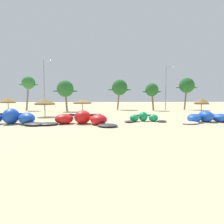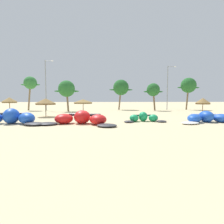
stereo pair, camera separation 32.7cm
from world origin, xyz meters
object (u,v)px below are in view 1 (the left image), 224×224
beach_umbrella_middle (45,102)px  palm_left (28,83)px  kite_center (208,118)px  lamppost_west_center (167,86)px  kite_left_of_center (144,118)px  palm_left_of_gap (65,89)px  beach_umbrella_near_palms (82,101)px  lamppost_west (45,83)px  palm_right_of_gap (187,86)px  kite_left (81,119)px  palm_center_left (120,88)px  kite_far_left (9,118)px  beach_umbrella_near_van (8,100)px  beach_umbrella_outermost (202,101)px  palm_center_right (152,90)px

beach_umbrella_middle → palm_left: 17.54m
kite_center → lamppost_west_center: 23.74m
kite_left_of_center → palm_left_of_gap: bearing=123.8°
beach_umbrella_near_palms → lamppost_west: (-9.11, 11.85, 3.86)m
beach_umbrella_middle → palm_left_of_gap: palm_left_of_gap is taller
palm_right_of_gap → kite_left: bearing=-133.1°
palm_left → palm_center_left: bearing=4.2°
lamppost_west_center → kite_far_left: bearing=-136.9°
beach_umbrella_near_palms → palm_left_of_gap: 10.31m
kite_left_of_center → beach_umbrella_middle: size_ratio=1.73×
palm_left → palm_right_of_gap: palm_left is taller
kite_left → lamppost_west: 25.12m
kite_far_left → kite_left_of_center: kite_far_left is taller
kite_far_left → palm_center_left: size_ratio=1.13×
kite_far_left → beach_umbrella_near_van: beach_umbrella_near_van is taller
kite_left → palm_right_of_gap: 33.37m
beach_umbrella_near_van → beach_umbrella_outermost: 29.85m
beach_umbrella_near_van → lamppost_west_center: 32.38m
palm_left → lamppost_west: size_ratio=0.69×
kite_far_left → beach_umbrella_middle: (1.26, 7.90, 1.58)m
kite_left → palm_center_right: 25.46m
beach_umbrella_near_van → lamppost_west: size_ratio=0.26×
kite_left_of_center → palm_right_of_gap: (15.67, 22.27, 5.28)m
beach_umbrella_middle → lamppost_west_center: (23.38, 15.15, 3.45)m
beach_umbrella_near_van → kite_center: bearing=-21.0°
palm_center_right → lamppost_west_center: size_ratio=0.59×
palm_center_right → beach_umbrella_near_van: bearing=-156.8°
kite_far_left → beach_umbrella_near_van: (-4.84, 10.06, 1.77)m
beach_umbrella_middle → palm_center_left: bearing=53.0°
palm_left → palm_right_of_gap: 36.30m
beach_umbrella_near_van → lamppost_west_center: size_ratio=0.28×
kite_far_left → beach_umbrella_near_palms: size_ratio=2.70×
kite_center → lamppost_west: 32.65m
kite_left_of_center → lamppost_west: bearing=129.2°
kite_left → palm_left: size_ratio=1.08×
palm_left → palm_center_right: bearing=-4.6°
beach_umbrella_near_van → lamppost_west: (2.13, 11.99, 3.65)m
kite_center → beach_umbrella_near_van: size_ratio=2.65×
kite_far_left → beach_umbrella_outermost: size_ratio=2.96×
kite_left → beach_umbrella_middle: bearing=125.8°
beach_umbrella_near_van → lamppost_west: bearing=79.9°
kite_far_left → palm_left: bearing=105.8°
beach_umbrella_middle → beach_umbrella_near_palms: size_ratio=0.97×
kite_left → palm_right_of_gap: size_ratio=1.08×
lamppost_west → beach_umbrella_middle: bearing=-74.3°
palm_center_left → beach_umbrella_near_van: bearing=-142.1°
kite_center → beach_umbrella_middle: size_ratio=2.58×
kite_left → palm_left_of_gap: size_ratio=1.28×
kite_center → beach_umbrella_middle: beach_umbrella_middle is taller
beach_umbrella_middle → palm_right_of_gap: 32.77m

